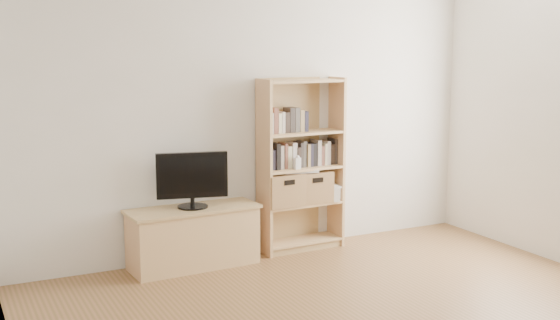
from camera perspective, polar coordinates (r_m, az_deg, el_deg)
back_wall at (r=6.35m, az=-2.15°, el=3.98°), size 4.50×0.02×2.60m
left_wall at (r=3.34m, az=-20.06°, el=-1.68°), size 0.02×5.00×2.60m
tv_stand at (r=6.11m, az=-7.06°, el=-6.34°), size 1.11×0.47×0.50m
bookshelf at (r=6.47m, az=1.73°, el=-0.40°), size 0.81×0.32×1.60m
television at (r=5.99m, az=-7.16°, el=-1.66°), size 0.60×0.18×0.47m
books_row_mid at (r=6.47m, az=1.65°, el=0.52°), size 0.89×0.18×0.24m
books_row_upper at (r=6.34m, az=0.28°, el=3.17°), size 0.39×0.16×0.21m
baby_monitor at (r=6.34m, az=1.45°, el=-0.28°), size 0.05×0.03×0.10m
basket_left at (r=6.40m, az=0.10°, el=-2.39°), size 0.38×0.32×0.30m
basket_right at (r=6.55m, az=2.47°, el=-2.15°), size 0.35×0.29×0.29m
laptop at (r=6.46m, az=1.56°, el=-0.84°), size 0.35×0.27×0.02m
magazine_stack at (r=6.66m, az=3.77°, el=-2.65°), size 0.26×0.32×0.13m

